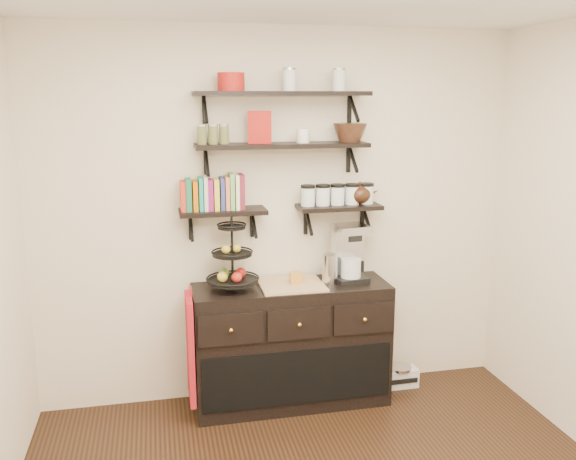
# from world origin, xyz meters

# --- Properties ---
(back_wall) EXTENTS (3.50, 0.02, 2.70)m
(back_wall) POSITION_xyz_m (0.00, 1.75, 1.35)
(back_wall) COLOR beige
(back_wall) RESTS_ON ground
(shelf_top) EXTENTS (1.20, 0.27, 0.23)m
(shelf_top) POSITION_xyz_m (0.00, 1.62, 2.23)
(shelf_top) COLOR black
(shelf_top) RESTS_ON back_wall
(shelf_mid) EXTENTS (1.20, 0.27, 0.23)m
(shelf_mid) POSITION_xyz_m (0.00, 1.62, 1.88)
(shelf_mid) COLOR black
(shelf_mid) RESTS_ON back_wall
(shelf_low_left) EXTENTS (0.60, 0.25, 0.23)m
(shelf_low_left) POSITION_xyz_m (-0.42, 1.63, 1.43)
(shelf_low_left) COLOR black
(shelf_low_left) RESTS_ON back_wall
(shelf_low_right) EXTENTS (0.60, 0.25, 0.23)m
(shelf_low_right) POSITION_xyz_m (0.42, 1.63, 1.43)
(shelf_low_right) COLOR black
(shelf_low_right) RESTS_ON back_wall
(cookbooks) EXTENTS (0.43, 0.15, 0.26)m
(cookbooks) POSITION_xyz_m (-0.47, 1.63, 1.57)
(cookbooks) COLOR red
(cookbooks) RESTS_ON shelf_low_left
(glass_canisters) EXTENTS (0.54, 0.10, 0.13)m
(glass_canisters) POSITION_xyz_m (0.41, 1.63, 1.51)
(glass_canisters) COLOR silver
(glass_canisters) RESTS_ON shelf_low_right
(sideboard) EXTENTS (1.40, 0.50, 0.92)m
(sideboard) POSITION_xyz_m (0.04, 1.51, 0.45)
(sideboard) COLOR black
(sideboard) RESTS_ON floor
(fruit_stand) EXTENTS (0.36, 0.36, 0.53)m
(fruit_stand) POSITION_xyz_m (-0.37, 1.52, 1.08)
(fruit_stand) COLOR black
(fruit_stand) RESTS_ON sideboard
(candle) EXTENTS (0.08, 0.08, 0.08)m
(candle) POSITION_xyz_m (0.08, 1.51, 0.96)
(candle) COLOR #B9792A
(candle) RESTS_ON sideboard
(coffee_maker) EXTENTS (0.25, 0.25, 0.42)m
(coffee_maker) POSITION_xyz_m (0.48, 1.54, 1.10)
(coffee_maker) COLOR black
(coffee_maker) RESTS_ON sideboard
(thermal_carafe) EXTENTS (0.11, 0.11, 0.22)m
(thermal_carafe) POSITION_xyz_m (0.32, 1.49, 1.01)
(thermal_carafe) COLOR silver
(thermal_carafe) RESTS_ON sideboard
(apron) EXTENTS (0.04, 0.32, 0.74)m
(apron) POSITION_xyz_m (-0.69, 1.41, 0.53)
(apron) COLOR maroon
(apron) RESTS_ON sideboard
(radio) EXTENTS (0.27, 0.18, 0.16)m
(radio) POSITION_xyz_m (0.92, 1.57, 0.08)
(radio) COLOR silver
(radio) RESTS_ON floor
(recipe_box) EXTENTS (0.17, 0.09, 0.22)m
(recipe_box) POSITION_xyz_m (-0.16, 1.61, 2.01)
(recipe_box) COLOR #A51712
(recipe_box) RESTS_ON shelf_mid
(walnut_bowl) EXTENTS (0.24, 0.24, 0.13)m
(walnut_bowl) POSITION_xyz_m (0.49, 1.61, 1.96)
(walnut_bowl) COLOR black
(walnut_bowl) RESTS_ON shelf_mid
(ramekins) EXTENTS (0.09, 0.09, 0.10)m
(ramekins) POSITION_xyz_m (0.15, 1.61, 1.95)
(ramekins) COLOR white
(ramekins) RESTS_ON shelf_mid
(teapot) EXTENTS (0.24, 0.19, 0.16)m
(teapot) POSITION_xyz_m (0.58, 1.63, 1.53)
(teapot) COLOR #321B0F
(teapot) RESTS_ON shelf_low_right
(red_pot) EXTENTS (0.18, 0.18, 0.12)m
(red_pot) POSITION_xyz_m (-0.35, 1.61, 2.31)
(red_pot) COLOR #A51712
(red_pot) RESTS_ON shelf_top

